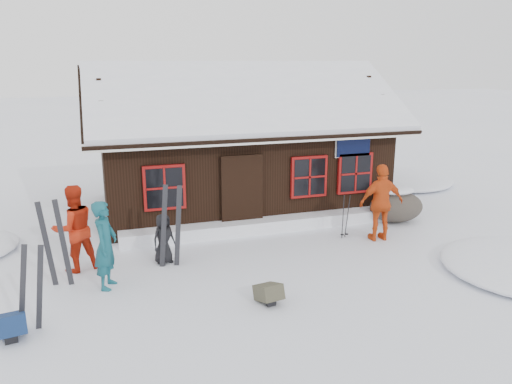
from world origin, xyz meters
The scene contains 15 objects.
ground centered at (0.00, 0.00, 0.00)m, with size 120.00×120.00×0.00m, color white.
mountain_hut centered at (1.50, 4.98, 1.58)m, with size 8.90×6.09×4.42m.
snow_drift centered at (1.50, 2.25, 0.17)m, with size 7.60×0.60×0.35m, color white.
snow_mounds centered at (1.65, 1.86, 0.00)m, with size 20.60×13.20×0.48m.
skier_teal centered at (-2.61, -0.01, 0.89)m, with size 0.65×0.43×1.79m, color #124C58.
skier_orange_left centered at (-3.21, 1.08, 0.94)m, with size 0.92×0.72×1.89m, color red.
skier_orange_right centered at (4.02, 0.72, 0.97)m, with size 1.14×0.48×1.95m, color #D24915.
skier_crouched centered at (-1.37, 0.89, 0.57)m, with size 0.56×0.36×1.14m, color black.
boulder centered at (5.26, 1.90, 0.46)m, with size 1.55×1.16×0.90m.
ski_pair_left centered at (-3.83, -1.37, 0.74)m, with size 0.55×0.14×1.58m.
ski_pair_mid centered at (-3.55, 0.37, 0.87)m, with size 0.57×0.11×1.84m.
ski_pair_right centered at (-1.23, 0.65, 0.90)m, with size 0.55×0.23×1.90m.
ski_poles centered at (3.26, 1.15, 0.54)m, with size 0.21×0.10×1.16m.
backpack_blue centered at (-4.17, -1.51, 0.16)m, with size 0.45×0.59×0.32m, color navy.
backpack_olive centered at (0.22, -1.64, 0.14)m, with size 0.40×0.53×0.29m, color #423F2F.
Camera 1 is at (-2.62, -9.67, 4.38)m, focal length 35.00 mm.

